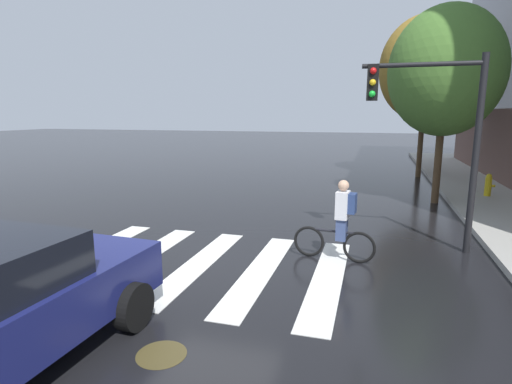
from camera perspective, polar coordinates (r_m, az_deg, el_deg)
name	(u,v)px	position (r m, az deg, el deg)	size (l,w,h in m)	color
ground_plane	(212,266)	(8.30, -6.21, -10.26)	(120.00, 120.00, 0.00)	black
crosswalk_stripes	(198,264)	(8.41, -8.11, -9.98)	(5.74, 4.16, 0.01)	silver
manhole_cover	(161,354)	(5.65, -13.13, -21.30)	(0.64, 0.64, 0.01)	#473D1E
cyclist	(340,221)	(8.47, 11.77, -4.00)	(1.71, 0.39, 1.69)	black
traffic_light_near	(436,120)	(9.52, 23.93, 9.23)	(2.47, 0.28, 4.20)	black
fire_hydrant	(488,185)	(16.38, 29.81, 0.85)	(0.33, 0.22, 0.78)	gold
street_tree_near	(446,72)	(14.90, 25.07, 15.04)	(3.59, 3.59, 6.39)	#4C3823
street_tree_mid	(426,69)	(20.93, 22.77, 15.69)	(4.18, 4.18, 7.43)	#4C3823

